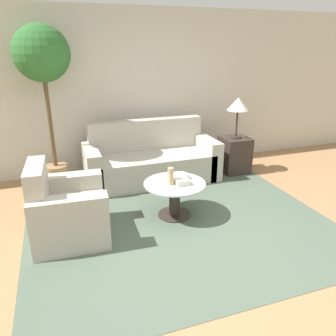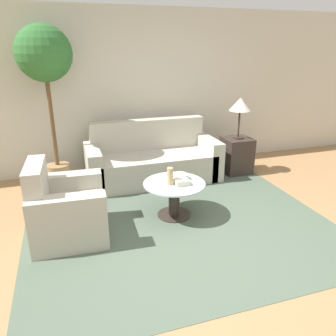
{
  "view_description": "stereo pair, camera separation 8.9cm",
  "coord_description": "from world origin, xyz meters",
  "px_view_note": "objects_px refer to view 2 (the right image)",
  "views": [
    {
      "loc": [
        -1.18,
        -2.63,
        2.01
      ],
      "look_at": [
        0.1,
        1.06,
        0.55
      ],
      "focal_mm": 35.0,
      "sensor_mm": 36.0,
      "label": 1
    },
    {
      "loc": [
        -1.1,
        -2.66,
        2.01
      ],
      "look_at": [
        0.1,
        1.06,
        0.55
      ],
      "focal_mm": 35.0,
      "sensor_mm": 36.0,
      "label": 2
    }
  ],
  "objects_px": {
    "vase": "(170,176)",
    "bowl": "(180,177)",
    "coffee_table": "(174,195)",
    "potted_plant": "(45,65)",
    "sofa_main": "(152,161)",
    "table_lamp": "(240,106)",
    "armchair": "(64,212)",
    "book_stack": "(182,182)"
  },
  "relations": [
    {
      "from": "bowl",
      "to": "table_lamp",
      "type": "bearing_deg",
      "value": 36.83
    },
    {
      "from": "sofa_main",
      "to": "book_stack",
      "type": "relative_size",
      "value": 11.99
    },
    {
      "from": "sofa_main",
      "to": "bowl",
      "type": "xyz_separation_m",
      "value": [
        0.04,
        -1.18,
        0.18
      ]
    },
    {
      "from": "armchair",
      "to": "vase",
      "type": "height_order",
      "value": "armchair"
    },
    {
      "from": "armchair",
      "to": "table_lamp",
      "type": "bearing_deg",
      "value": -64.07
    },
    {
      "from": "armchair",
      "to": "vase",
      "type": "distance_m",
      "value": 1.27
    },
    {
      "from": "coffee_table",
      "to": "bowl",
      "type": "xyz_separation_m",
      "value": [
        0.11,
        0.09,
        0.19
      ]
    },
    {
      "from": "armchair",
      "to": "bowl",
      "type": "relative_size",
      "value": 4.45
    },
    {
      "from": "bowl",
      "to": "coffee_table",
      "type": "bearing_deg",
      "value": -138.48
    },
    {
      "from": "armchair",
      "to": "table_lamp",
      "type": "xyz_separation_m",
      "value": [
        2.8,
        1.2,
        0.83
      ]
    },
    {
      "from": "vase",
      "to": "bowl",
      "type": "relative_size",
      "value": 1.08
    },
    {
      "from": "sofa_main",
      "to": "coffee_table",
      "type": "distance_m",
      "value": 1.28
    },
    {
      "from": "sofa_main",
      "to": "vase",
      "type": "relative_size",
      "value": 9.52
    },
    {
      "from": "coffee_table",
      "to": "table_lamp",
      "type": "xyz_separation_m",
      "value": [
        1.49,
        1.13,
        0.84
      ]
    },
    {
      "from": "sofa_main",
      "to": "coffee_table",
      "type": "relative_size",
      "value": 2.69
    },
    {
      "from": "vase",
      "to": "book_stack",
      "type": "relative_size",
      "value": 1.26
    },
    {
      "from": "potted_plant",
      "to": "book_stack",
      "type": "relative_size",
      "value": 13.5
    },
    {
      "from": "armchair",
      "to": "bowl",
      "type": "bearing_deg",
      "value": -80.64
    },
    {
      "from": "armchair",
      "to": "bowl",
      "type": "distance_m",
      "value": 1.44
    },
    {
      "from": "coffee_table",
      "to": "potted_plant",
      "type": "xyz_separation_m",
      "value": [
        -1.37,
        1.5,
        1.49
      ]
    },
    {
      "from": "armchair",
      "to": "book_stack",
      "type": "height_order",
      "value": "armchair"
    },
    {
      "from": "armchair",
      "to": "book_stack",
      "type": "relative_size",
      "value": 5.18
    },
    {
      "from": "armchair",
      "to": "table_lamp",
      "type": "height_order",
      "value": "table_lamp"
    },
    {
      "from": "sofa_main",
      "to": "coffee_table",
      "type": "height_order",
      "value": "sofa_main"
    },
    {
      "from": "coffee_table",
      "to": "potted_plant",
      "type": "distance_m",
      "value": 2.51
    },
    {
      "from": "sofa_main",
      "to": "book_stack",
      "type": "xyz_separation_m",
      "value": [
        0.0,
        -1.36,
        0.18
      ]
    },
    {
      "from": "vase",
      "to": "bowl",
      "type": "bearing_deg",
      "value": 36.61
    },
    {
      "from": "sofa_main",
      "to": "potted_plant",
      "type": "distance_m",
      "value": 2.07
    },
    {
      "from": "sofa_main",
      "to": "vase",
      "type": "height_order",
      "value": "sofa_main"
    },
    {
      "from": "coffee_table",
      "to": "potted_plant",
      "type": "relative_size",
      "value": 0.33
    },
    {
      "from": "potted_plant",
      "to": "bowl",
      "type": "xyz_separation_m",
      "value": [
        1.47,
        -1.4,
        -1.29
      ]
    },
    {
      "from": "vase",
      "to": "table_lamp",
      "type": "bearing_deg",
      "value": 36.81
    },
    {
      "from": "coffee_table",
      "to": "table_lamp",
      "type": "bearing_deg",
      "value": 37.19
    },
    {
      "from": "vase",
      "to": "book_stack",
      "type": "bearing_deg",
      "value": -18.08
    },
    {
      "from": "table_lamp",
      "to": "bowl",
      "type": "relative_size",
      "value": 3.31
    },
    {
      "from": "vase",
      "to": "bowl",
      "type": "distance_m",
      "value": 0.23
    },
    {
      "from": "armchair",
      "to": "book_stack",
      "type": "distance_m",
      "value": 1.39
    },
    {
      "from": "potted_plant",
      "to": "vase",
      "type": "bearing_deg",
      "value": -49.67
    },
    {
      "from": "coffee_table",
      "to": "bowl",
      "type": "height_order",
      "value": "bowl"
    },
    {
      "from": "armchair",
      "to": "coffee_table",
      "type": "height_order",
      "value": "armchair"
    },
    {
      "from": "bowl",
      "to": "book_stack",
      "type": "height_order",
      "value": "bowl"
    },
    {
      "from": "potted_plant",
      "to": "bowl",
      "type": "bearing_deg",
      "value": -43.64
    }
  ]
}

